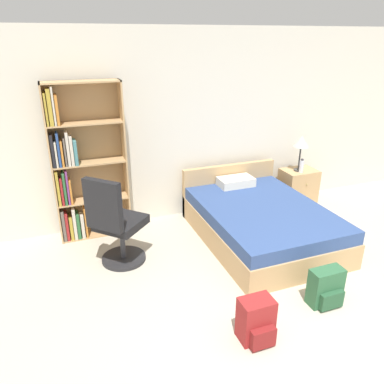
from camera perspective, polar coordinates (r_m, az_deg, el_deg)
name	(u,v)px	position (r m, az deg, el deg)	size (l,w,h in m)	color
ground_plane	(349,372)	(3.52, 22.77, -23.97)	(14.00, 14.00, 0.00)	#BCB29E
wall_back	(200,126)	(5.34, 1.17, 10.05)	(9.00, 0.06, 2.60)	silver
bookshelf	(79,169)	(4.88, -16.83, 3.36)	(0.91, 0.26, 1.99)	tan
bed	(259,220)	(4.96, 10.15, -4.27)	(1.45, 2.02, 0.73)	tan
office_chair	(116,225)	(4.28, -11.56, -4.91)	(0.72, 0.72, 1.11)	#232326
nightstand	(298,187)	(6.13, 15.83, 0.81)	(0.52, 0.42, 0.55)	tan
table_lamp	(301,143)	(5.87, 16.32, 7.22)	(0.24, 0.24, 0.55)	#333333
water_bottle	(301,166)	(5.90, 16.34, 3.81)	(0.07, 0.07, 0.21)	silver
backpack_green	(326,288)	(4.01, 19.74, -13.60)	(0.33, 0.22, 0.39)	#2D603D
backpack_red	(256,321)	(3.46, 9.79, -18.81)	(0.29, 0.27, 0.40)	maroon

